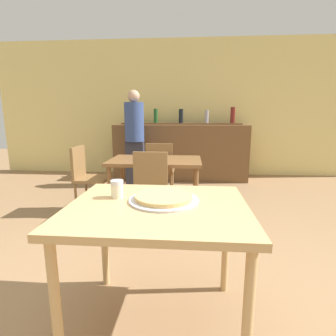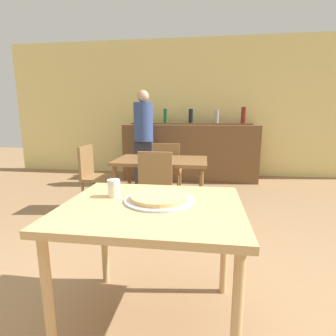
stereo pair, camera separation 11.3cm
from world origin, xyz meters
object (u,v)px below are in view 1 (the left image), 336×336
chair_far_side_front (149,187)px  chair_far_side_back (160,167)px  cheese_shaker (117,189)px  person_standing (135,135)px  chair_far_side_left (87,174)px  pizza_tray (164,198)px

chair_far_side_front → chair_far_side_back: (0.00, 1.06, 0.00)m
chair_far_side_front → cheese_shaker: (-0.01, -1.18, 0.31)m
chair_far_side_back → cheese_shaker: size_ratio=8.06×
chair_far_side_front → chair_far_side_back: size_ratio=1.00×
chair_far_side_front → person_standing: 2.04m
chair_far_side_left → person_standing: size_ratio=0.52×
chair_far_side_front → person_standing: bearing=105.9°
chair_far_side_front → cheese_shaker: size_ratio=8.06×
chair_far_side_left → person_standing: person_standing is taller
chair_far_side_back → person_standing: bearing=-57.7°
chair_far_side_front → chair_far_side_left: bearing=149.5°
chair_far_side_back → pizza_tray: chair_far_side_back is taller
chair_far_side_back → chair_far_side_front: bearing=90.0°
pizza_tray → cheese_shaker: bearing=172.8°
chair_far_side_front → cheese_shaker: cheese_shaker is taller
chair_far_side_left → cheese_shaker: cheese_shaker is taller
chair_far_side_left → pizza_tray: size_ratio=2.14×
chair_far_side_back → pizza_tray: bearing=96.9°
cheese_shaker → person_standing: size_ratio=0.06×
chair_far_side_front → person_standing: size_ratio=0.52×
chair_far_side_front → pizza_tray: chair_far_side_front is taller
chair_far_side_front → chair_far_side_left: same height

